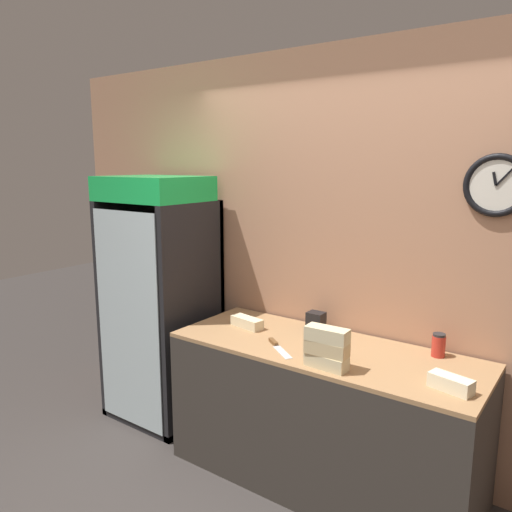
{
  "coord_description": "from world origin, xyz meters",
  "views": [
    {
      "loc": [
        1.33,
        -1.63,
        1.97
      ],
      "look_at": [
        -0.47,
        0.86,
        1.39
      ],
      "focal_mm": 35.0,
      "sensor_mm": 36.0,
      "label": 1
    }
  ],
  "objects_px": {
    "condiment_jar": "(439,345)",
    "sandwich_flat_right": "(451,383)",
    "sandwich_stack_bottom": "(326,361)",
    "chefs_knife": "(277,346)",
    "napkin_dispenser": "(316,321)",
    "sandwich_stack_middle": "(327,348)",
    "sandwich_flat_left": "(247,322)",
    "beverage_cooler": "(164,287)",
    "sandwich_stack_top": "(327,334)"
  },
  "relations": [
    {
      "from": "sandwich_stack_middle",
      "to": "sandwich_flat_right",
      "type": "relative_size",
      "value": 1.06
    },
    {
      "from": "sandwich_flat_right",
      "to": "condiment_jar",
      "type": "relative_size",
      "value": 1.64
    },
    {
      "from": "beverage_cooler",
      "to": "condiment_jar",
      "type": "height_order",
      "value": "beverage_cooler"
    },
    {
      "from": "sandwich_stack_bottom",
      "to": "napkin_dispenser",
      "type": "height_order",
      "value": "napkin_dispenser"
    },
    {
      "from": "beverage_cooler",
      "to": "sandwich_flat_left",
      "type": "xyz_separation_m",
      "value": [
        0.83,
        -0.05,
        -0.11
      ]
    },
    {
      "from": "sandwich_stack_bottom",
      "to": "sandwich_stack_middle",
      "type": "relative_size",
      "value": 1.01
    },
    {
      "from": "sandwich_flat_right",
      "to": "napkin_dispenser",
      "type": "distance_m",
      "value": 1.05
    },
    {
      "from": "beverage_cooler",
      "to": "napkin_dispenser",
      "type": "relative_size",
      "value": 15.58
    },
    {
      "from": "sandwich_stack_bottom",
      "to": "sandwich_flat_left",
      "type": "bearing_deg",
      "value": 158.85
    },
    {
      "from": "sandwich_flat_left",
      "to": "sandwich_flat_right",
      "type": "xyz_separation_m",
      "value": [
        1.37,
        -0.18,
        0.0
      ]
    },
    {
      "from": "napkin_dispenser",
      "to": "beverage_cooler",
      "type": "bearing_deg",
      "value": -171.91
    },
    {
      "from": "sandwich_stack_bottom",
      "to": "napkin_dispenser",
      "type": "bearing_deg",
      "value": 124.22
    },
    {
      "from": "sandwich_stack_middle",
      "to": "condiment_jar",
      "type": "xyz_separation_m",
      "value": [
        0.44,
        0.52,
        -0.05
      ]
    },
    {
      "from": "beverage_cooler",
      "to": "sandwich_flat_left",
      "type": "bearing_deg",
      "value": -3.36
    },
    {
      "from": "chefs_knife",
      "to": "condiment_jar",
      "type": "xyz_separation_m",
      "value": [
        0.83,
        0.42,
        0.06
      ]
    },
    {
      "from": "sandwich_flat_left",
      "to": "condiment_jar",
      "type": "bearing_deg",
      "value": 10.87
    },
    {
      "from": "sandwich_stack_bottom",
      "to": "chefs_knife",
      "type": "bearing_deg",
      "value": 165.13
    },
    {
      "from": "sandwich_stack_middle",
      "to": "sandwich_flat_left",
      "type": "xyz_separation_m",
      "value": [
        -0.75,
        0.29,
        -0.08
      ]
    },
    {
      "from": "sandwich_flat_right",
      "to": "condiment_jar",
      "type": "bearing_deg",
      "value": 113.51
    },
    {
      "from": "sandwich_stack_top",
      "to": "napkin_dispenser",
      "type": "xyz_separation_m",
      "value": [
        -0.35,
        0.51,
        -0.13
      ]
    },
    {
      "from": "sandwich_flat_left",
      "to": "condiment_jar",
      "type": "xyz_separation_m",
      "value": [
        1.19,
        0.23,
        0.03
      ]
    },
    {
      "from": "sandwich_stack_middle",
      "to": "napkin_dispenser",
      "type": "distance_m",
      "value": 0.62
    },
    {
      "from": "condiment_jar",
      "to": "napkin_dispenser",
      "type": "relative_size",
      "value": 1.13
    },
    {
      "from": "sandwich_flat_right",
      "to": "sandwich_stack_middle",
      "type": "bearing_deg",
      "value": -169.62
    },
    {
      "from": "condiment_jar",
      "to": "napkin_dispenser",
      "type": "xyz_separation_m",
      "value": [
        -0.79,
        -0.0,
        -0.01
      ]
    },
    {
      "from": "condiment_jar",
      "to": "napkin_dispenser",
      "type": "distance_m",
      "value": 0.79
    },
    {
      "from": "sandwich_flat_left",
      "to": "chefs_knife",
      "type": "xyz_separation_m",
      "value": [
        0.36,
        -0.19,
        -0.03
      ]
    },
    {
      "from": "sandwich_stack_bottom",
      "to": "sandwich_flat_right",
      "type": "relative_size",
      "value": 1.06
    },
    {
      "from": "sandwich_stack_middle",
      "to": "sandwich_stack_top",
      "type": "bearing_deg",
      "value": 0.0
    },
    {
      "from": "beverage_cooler",
      "to": "sandwich_stack_top",
      "type": "height_order",
      "value": "beverage_cooler"
    },
    {
      "from": "sandwich_stack_top",
      "to": "napkin_dispenser",
      "type": "relative_size",
      "value": 1.97
    },
    {
      "from": "condiment_jar",
      "to": "sandwich_flat_right",
      "type": "bearing_deg",
      "value": -66.49
    },
    {
      "from": "chefs_knife",
      "to": "beverage_cooler",
      "type": "bearing_deg",
      "value": 168.83
    },
    {
      "from": "sandwich_flat_right",
      "to": "chefs_knife",
      "type": "relative_size",
      "value": 0.82
    },
    {
      "from": "sandwich_stack_bottom",
      "to": "sandwich_flat_right",
      "type": "xyz_separation_m",
      "value": [
        0.62,
        0.11,
        -0.0
      ]
    },
    {
      "from": "sandwich_stack_top",
      "to": "condiment_jar",
      "type": "height_order",
      "value": "sandwich_stack_top"
    },
    {
      "from": "sandwich_stack_middle",
      "to": "sandwich_stack_top",
      "type": "height_order",
      "value": "sandwich_stack_top"
    },
    {
      "from": "sandwich_stack_middle",
      "to": "sandwich_stack_bottom",
      "type": "bearing_deg",
      "value": 0.0
    },
    {
      "from": "sandwich_stack_top",
      "to": "sandwich_flat_left",
      "type": "relative_size",
      "value": 0.96
    },
    {
      "from": "sandwich_stack_bottom",
      "to": "sandwich_stack_middle",
      "type": "distance_m",
      "value": 0.08
    },
    {
      "from": "beverage_cooler",
      "to": "sandwich_flat_right",
      "type": "height_order",
      "value": "beverage_cooler"
    },
    {
      "from": "napkin_dispenser",
      "to": "sandwich_stack_bottom",
      "type": "bearing_deg",
      "value": -55.78
    },
    {
      "from": "sandwich_flat_right",
      "to": "chefs_knife",
      "type": "bearing_deg",
      "value": -179.41
    },
    {
      "from": "sandwich_stack_bottom",
      "to": "condiment_jar",
      "type": "xyz_separation_m",
      "value": [
        0.44,
        0.52,
        0.03
      ]
    },
    {
      "from": "sandwich_stack_middle",
      "to": "condiment_jar",
      "type": "bearing_deg",
      "value": 49.65
    },
    {
      "from": "sandwich_stack_top",
      "to": "sandwich_flat_left",
      "type": "xyz_separation_m",
      "value": [
        -0.75,
        0.29,
        -0.16
      ]
    },
    {
      "from": "sandwich_stack_top",
      "to": "sandwich_flat_right",
      "type": "xyz_separation_m",
      "value": [
        0.62,
        0.11,
        -0.15
      ]
    },
    {
      "from": "sandwich_stack_middle",
      "to": "sandwich_flat_right",
      "type": "bearing_deg",
      "value": 10.38
    },
    {
      "from": "sandwich_stack_middle",
      "to": "sandwich_flat_left",
      "type": "distance_m",
      "value": 0.81
    },
    {
      "from": "sandwich_stack_bottom",
      "to": "sandwich_flat_right",
      "type": "height_order",
      "value": "sandwich_stack_bottom"
    }
  ]
}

